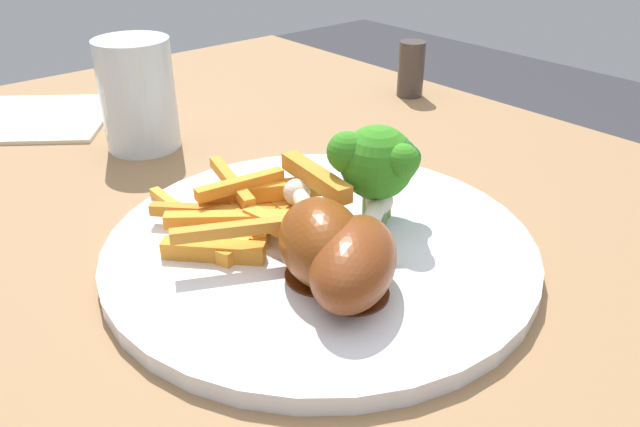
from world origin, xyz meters
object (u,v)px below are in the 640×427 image
Objects in this scene: dinner_plate at (320,247)px; water_glass at (138,95)px; carrot_fries_pile at (250,211)px; chicken_drumstick_far at (355,258)px; pepper_shaker at (411,69)px; broccoli_floret_middle at (387,161)px; chicken_drumstick_near at (320,240)px; dining_table at (300,367)px; broccoli_floret_front at (376,163)px.

dinner_plate is 2.85× the size of water_glass.
dinner_plate is at bearing 31.00° from carrot_fries_pile.
pepper_shaker is at bearing 127.66° from chicken_drumstick_far.
broccoli_floret_middle is at bearing 123.51° from chicken_drumstick_far.
dinner_plate is 0.07m from chicken_drumstick_far.
chicken_drumstick_near is at bearing 0.69° from carrot_fries_pile.
pepper_shaker reaches higher than dining_table.
chicken_drumstick_near reaches higher than dining_table.
carrot_fries_pile is (-0.03, -0.02, 0.13)m from dining_table.
carrot_fries_pile is (-0.05, -0.08, -0.03)m from broccoli_floret_middle.
dining_table is at bearing 159.06° from chicken_drumstick_near.
broccoli_floret_front is at bearing -52.26° from pepper_shaker.
dining_table is 0.15m from chicken_drumstick_near.
broccoli_floret_middle reaches higher than dining_table.
broccoli_floret_front is at bearing 67.17° from dining_table.
dining_table is at bearing -106.29° from broccoli_floret_middle.
carrot_fries_pile is at bearing -177.20° from chicken_drumstick_far.
chicken_drumstick_far is (0.05, -0.06, -0.02)m from broccoli_floret_front.
broccoli_floret_front is 0.08m from chicken_drumstick_near.
chicken_drumstick_far is at bearing 8.52° from chicken_drumstick_near.
water_glass reaches higher than broccoli_floret_front.
chicken_drumstick_far is 0.41m from pepper_shaker.
chicken_drumstick_far is (0.03, 0.00, -0.00)m from chicken_drumstick_near.
pepper_shaker is at bearing 128.89° from broccoli_floret_middle.
broccoli_floret_middle is at bearing 85.26° from dinner_plate.
chicken_drumstick_near is 1.88× the size of pepper_shaker.
broccoli_floret_front is 0.27m from water_glass.
chicken_drumstick_near is 0.94× the size of chicken_drumstick_far.
dining_table is 8.48× the size of chicken_drumstick_far.
water_glass is at bearing -170.01° from broccoli_floret_front.
dining_table is 16.93× the size of pepper_shaker.
pepper_shaker is (-0.19, 0.30, 0.03)m from dinner_plate.
broccoli_floret_middle is 0.10m from carrot_fries_pile.
water_glass is (-0.31, 0.02, 0.02)m from chicken_drumstick_far.
carrot_fries_pile is 1.31× the size of chicken_drumstick_far.
pepper_shaker is (-0.25, 0.32, -0.00)m from chicken_drumstick_far.
chicken_drumstick_far is at bearing -52.67° from broccoli_floret_front.
chicken_drumstick_far is 0.31m from water_glass.
dining_table is at bearing -112.83° from broccoli_floret_front.
chicken_drumstick_far is at bearing -56.49° from broccoli_floret_middle.
broccoli_floret_front is at bearing -79.22° from broccoli_floret_middle.
pepper_shaker reaches higher than chicken_drumstick_near.
broccoli_floret_front is 1.10× the size of broccoli_floret_middle.
broccoli_floret_front is (0.01, 0.04, 0.05)m from dinner_plate.
water_glass reaches higher than pepper_shaker.
broccoli_floret_middle is 0.55× the size of chicken_drumstick_near.
dining_table is at bearing 169.72° from chicken_drumstick_far.
dinner_plate is (0.01, 0.01, 0.11)m from dining_table.
broccoli_floret_front reaches higher than pepper_shaker.
dinner_plate is 0.36m from pepper_shaker.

